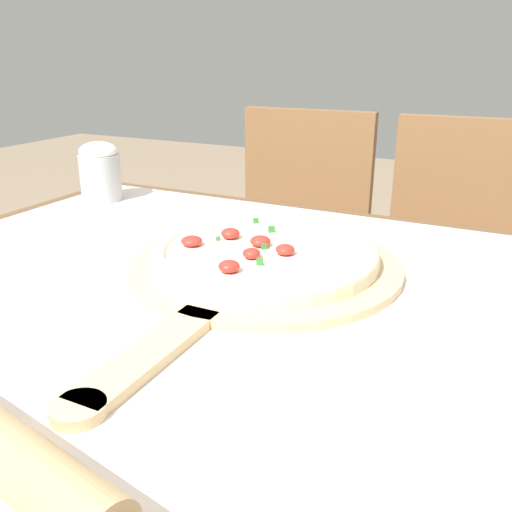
{
  "coord_description": "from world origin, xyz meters",
  "views": [
    {
      "loc": [
        0.34,
        -0.53,
        1.03
      ],
      "look_at": [
        0.03,
        0.09,
        0.77
      ],
      "focal_mm": 38.0,
      "sensor_mm": 36.0,
      "label": 1
    }
  ],
  "objects_px": {
    "pizza": "(265,253)",
    "chair_left": "(295,246)",
    "chair_right": "(455,272)",
    "flour_cup": "(100,171)",
    "pizza_peel": "(259,270)"
  },
  "relations": [
    {
      "from": "pizza",
      "to": "flour_cup",
      "type": "distance_m",
      "value": 0.52
    },
    {
      "from": "chair_right",
      "to": "flour_cup",
      "type": "bearing_deg",
      "value": -144.57
    },
    {
      "from": "chair_right",
      "to": "flour_cup",
      "type": "height_order",
      "value": "chair_right"
    },
    {
      "from": "pizza",
      "to": "chair_left",
      "type": "xyz_separation_m",
      "value": [
        -0.24,
        0.71,
        -0.26
      ]
    },
    {
      "from": "chair_left",
      "to": "flour_cup",
      "type": "bearing_deg",
      "value": -116.55
    },
    {
      "from": "pizza_peel",
      "to": "chair_left",
      "type": "height_order",
      "value": "chair_left"
    },
    {
      "from": "pizza",
      "to": "flour_cup",
      "type": "relative_size",
      "value": 2.65
    },
    {
      "from": "pizza",
      "to": "flour_cup",
      "type": "xyz_separation_m",
      "value": [
        -0.47,
        0.2,
        0.04
      ]
    },
    {
      "from": "chair_right",
      "to": "pizza_peel",
      "type": "bearing_deg",
      "value": -107.01
    },
    {
      "from": "chair_right",
      "to": "pizza",
      "type": "bearing_deg",
      "value": -107.48
    },
    {
      "from": "pizza",
      "to": "chair_left",
      "type": "height_order",
      "value": "chair_left"
    },
    {
      "from": "flour_cup",
      "to": "chair_right",
      "type": "bearing_deg",
      "value": 37.04
    },
    {
      "from": "pizza",
      "to": "chair_left",
      "type": "distance_m",
      "value": 0.79
    },
    {
      "from": "pizza_peel",
      "to": "flour_cup",
      "type": "bearing_deg",
      "value": 155.13
    },
    {
      "from": "chair_left",
      "to": "flour_cup",
      "type": "relative_size",
      "value": 7.25
    }
  ]
}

